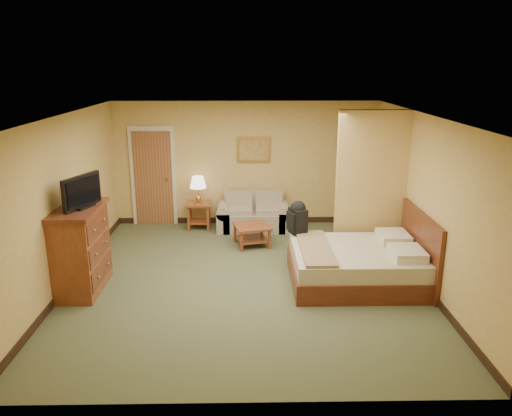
{
  "coord_description": "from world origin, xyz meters",
  "views": [
    {
      "loc": [
        0.02,
        -7.34,
        3.34
      ],
      "look_at": [
        0.17,
        0.6,
        1.03
      ],
      "focal_mm": 35.0,
      "sensor_mm": 36.0,
      "label": 1
    }
  ],
  "objects_px": {
    "coffee_table": "(252,231)",
    "dresser": "(81,249)",
    "loveseat": "(254,217)",
    "bed": "(361,264)"
  },
  "relations": [
    {
      "from": "coffee_table",
      "to": "dresser",
      "type": "height_order",
      "value": "dresser"
    },
    {
      "from": "loveseat",
      "to": "coffee_table",
      "type": "bearing_deg",
      "value": -93.11
    },
    {
      "from": "dresser",
      "to": "coffee_table",
      "type": "bearing_deg",
      "value": 35.74
    },
    {
      "from": "loveseat",
      "to": "coffee_table",
      "type": "xyz_separation_m",
      "value": [
        -0.05,
        -0.99,
        0.04
      ]
    },
    {
      "from": "loveseat",
      "to": "bed",
      "type": "relative_size",
      "value": 0.74
    },
    {
      "from": "loveseat",
      "to": "coffee_table",
      "type": "distance_m",
      "value": 0.99
    },
    {
      "from": "coffee_table",
      "to": "dresser",
      "type": "relative_size",
      "value": 0.58
    },
    {
      "from": "dresser",
      "to": "loveseat",
      "type": "bearing_deg",
      "value": 47.19
    },
    {
      "from": "coffee_table",
      "to": "loveseat",
      "type": "bearing_deg",
      "value": 86.89
    },
    {
      "from": "coffee_table",
      "to": "dresser",
      "type": "distance_m",
      "value": 3.21
    }
  ]
}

